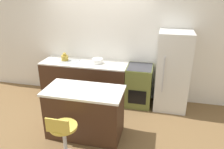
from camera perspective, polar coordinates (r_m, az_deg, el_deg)
ground_plane at (r=5.16m, az=-4.91°, el=-7.98°), size 14.00×14.00×0.00m
wall_back at (r=5.29m, az=-3.06°, el=8.08°), size 8.00×0.06×2.60m
back_counter at (r=5.34m, az=-7.10°, el=-1.51°), size 2.05×0.64×0.92m
kitchen_island at (r=4.05m, az=-7.10°, el=-9.74°), size 1.38×0.71×0.91m
oven_range at (r=5.06m, az=7.07°, el=-2.86°), size 0.56×0.66×0.92m
refrigerator at (r=4.89m, az=15.51°, el=0.74°), size 0.69×0.67×1.73m
stool_chair at (r=3.56m, az=-12.49°, el=-15.59°), size 0.42×0.42×0.86m
kettle at (r=5.36m, az=-12.26°, el=4.42°), size 0.17×0.17×0.19m
mixing_bowl at (r=5.08m, az=-3.84°, el=3.60°), size 0.25×0.25×0.10m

